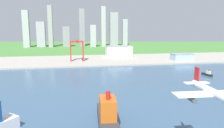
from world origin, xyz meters
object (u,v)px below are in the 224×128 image
object	(u,v)px
tugboat_small	(207,74)
warehouse_annex	(182,57)
port_crane_red	(77,46)
warehouse_main	(119,51)
airplane_landing	(215,94)
container_barge	(108,116)

from	to	relation	value
tugboat_small	warehouse_annex	size ratio (longest dim) A/B	0.47
port_crane_red	warehouse_main	distance (m)	104.93
airplane_landing	warehouse_main	size ratio (longest dim) A/B	0.71
airplane_landing	warehouse_main	xyz separation A→B (m)	(37.18, 381.54, -23.01)
warehouse_main	warehouse_annex	xyz separation A→B (m)	(106.77, -75.52, -5.01)
airplane_landing	tugboat_small	distance (m)	221.97
container_barge	warehouse_main	bearing A→B (deg)	77.08
warehouse_annex	warehouse_main	bearing A→B (deg)	144.73
warehouse_main	tugboat_small	bearing A→B (deg)	-67.54
port_crane_red	airplane_landing	bearing A→B (deg)	-80.97
port_crane_red	warehouse_annex	xyz separation A→B (m)	(196.35, -23.77, -22.47)
port_crane_red	tugboat_small	bearing A→B (deg)	-40.36
container_barge	port_crane_red	xyz separation A→B (m)	(-14.81, 274.15, 24.25)
airplane_landing	tugboat_small	xyz separation A→B (m)	(118.71, 184.37, -34.47)
container_barge	warehouse_annex	xyz separation A→B (m)	(181.55, 250.38, 1.78)
tugboat_small	port_crane_red	bearing A→B (deg)	139.64
tugboat_small	port_crane_red	distance (m)	226.42
container_barge	warehouse_annex	world-z (taller)	container_barge
container_barge	port_crane_red	world-z (taller)	port_crane_red
warehouse_main	warehouse_annex	size ratio (longest dim) A/B	1.45
warehouse_annex	container_barge	bearing A→B (deg)	-125.94
container_barge	warehouse_annex	distance (m)	309.28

